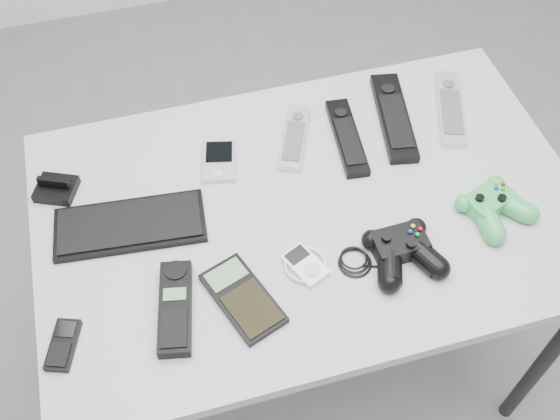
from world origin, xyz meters
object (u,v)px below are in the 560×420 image
object	(u,v)px
remote_black_b	(394,116)
cordless_handset	(175,308)
mobile_phone	(63,345)
desk	(309,225)
pda	(219,161)
remote_silver_a	(295,137)
pda_keyboard	(130,225)
calculator	(243,298)
remote_silver_b	(450,107)
controller_green	(494,205)
remote_black_a	(347,137)
mp3_player	(305,265)
controller_black	(403,249)

from	to	relation	value
remote_black_b	cordless_handset	xyz separation A→B (m)	(-0.55, -0.34, 0.00)
remote_black_b	mobile_phone	bearing A→B (deg)	-143.84
desk	pda	distance (m)	0.23
remote_silver_a	cordless_handset	distance (m)	0.47
pda_keyboard	calculator	world-z (taller)	same
mobile_phone	calculator	distance (m)	0.32
pda	remote_silver_b	size ratio (longest dim) A/B	0.47
desk	controller_green	size ratio (longest dim) A/B	7.77
remote_black_a	mp3_player	size ratio (longest dim) A/B	2.54
remote_black_a	pda_keyboard	bearing A→B (deg)	-161.83
desk	controller_black	bearing A→B (deg)	-50.85
remote_silver_a	remote_black_a	bearing A→B (deg)	7.80
cordless_handset	controller_black	size ratio (longest dim) A/B	0.76
desk	mobile_phone	xyz separation A→B (m)	(-0.51, -0.18, 0.07)
remote_silver_a	remote_silver_b	world-z (taller)	remote_silver_b
controller_black	desk	bearing A→B (deg)	127.35
remote_silver_b	controller_black	distance (m)	0.42
mobile_phone	calculator	xyz separation A→B (m)	(0.32, 0.01, 0.00)
controller_black	remote_black_a	bearing A→B (deg)	88.51
remote_silver_b	calculator	size ratio (longest dim) A/B	1.33
remote_silver_a	remote_silver_b	xyz separation A→B (m)	(0.36, -0.01, 0.00)
remote_black_b	pda	bearing A→B (deg)	-166.31
remote_silver_a	controller_green	size ratio (longest dim) A/B	1.31
mp3_player	remote_silver_a	bearing A→B (deg)	53.17
cordless_handset	mp3_player	world-z (taller)	cordless_handset
remote_black_b	mobile_phone	world-z (taller)	remote_black_b
pda	remote_silver_b	distance (m)	0.54
mobile_phone	controller_green	distance (m)	0.85
remote_black_a	mp3_player	bearing A→B (deg)	-116.57
remote_silver_a	mobile_phone	xyz separation A→B (m)	(-0.53, -0.36, -0.00)
desk	mp3_player	distance (m)	0.16
remote_black_b	remote_black_a	bearing A→B (deg)	-155.62
mobile_phone	controller_green	bearing A→B (deg)	23.79
remote_silver_b	remote_black_a	bearing A→B (deg)	-155.30
remote_silver_a	controller_black	size ratio (longest dim) A/B	0.77
pda	controller_black	bearing A→B (deg)	-35.18
remote_black_b	remote_silver_b	distance (m)	0.13
cordless_handset	pda_keyboard	bearing A→B (deg)	115.90
remote_black_a	mobile_phone	size ratio (longest dim) A/B	2.29
remote_black_b	pda_keyboard	bearing A→B (deg)	-156.67
remote_silver_a	controller_black	distance (m)	0.36
remote_black_a	remote_silver_b	xyz separation A→B (m)	(0.25, 0.02, 0.00)
cordless_handset	calculator	distance (m)	0.12
desk	remote_silver_b	size ratio (longest dim) A/B	4.85
mp3_player	controller_black	xyz separation A→B (m)	(0.18, -0.03, 0.02)
mobile_phone	mp3_player	distance (m)	0.45
cordless_handset	controller_green	bearing A→B (deg)	15.91
desk	remote_black_b	world-z (taller)	remote_black_b
pda_keyboard	remote_silver_b	distance (m)	0.75
cordless_handset	mp3_player	xyz separation A→B (m)	(0.25, 0.03, -0.01)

